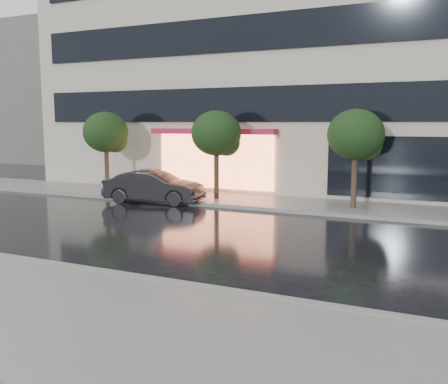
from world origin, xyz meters
The scene contains 11 objects.
ground centered at (0.00, 0.00, 0.00)m, with size 120.00×120.00×0.00m, color black.
sidewalk_near centered at (0.00, -3.25, 0.06)m, with size 60.00×4.50×0.12m, color slate.
sidewalk_far centered at (0.00, 10.25, 0.06)m, with size 60.00×3.50×0.12m, color slate.
curb_near centered at (0.00, -1.00, 0.07)m, with size 60.00×0.25×0.14m, color gray.
curb_far centered at (0.00, 8.50, 0.07)m, with size 60.00×0.25×0.14m, color gray.
office_building centered at (0.00, 17.97, 9.00)m, with size 30.00×12.76×18.00m.
bg_building_left centered at (-28.00, 26.00, 6.00)m, with size 14.00×10.00×12.00m, color #59544F.
tree_far_west centered at (-8.94, 10.03, 2.92)m, with size 2.20×2.20×3.99m.
tree_mid_west centered at (-2.94, 10.03, 2.92)m, with size 2.20×2.20×3.99m.
tree_mid_east centered at (3.06, 10.03, 2.92)m, with size 2.20×2.20×3.99m.
parked_car centered at (-5.18, 8.30, 0.71)m, with size 1.50×4.30×1.42m, color black.
Camera 1 is at (6.56, -9.75, 3.44)m, focal length 40.00 mm.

